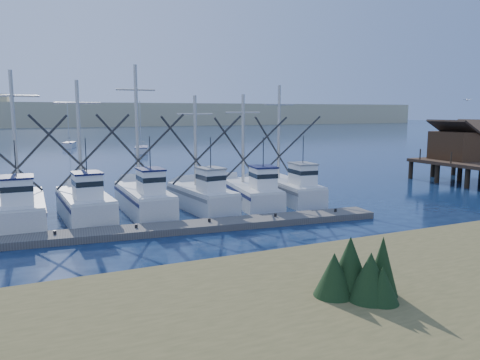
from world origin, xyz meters
name	(u,v)px	position (x,y,z in m)	size (l,w,h in m)	color
ground	(356,237)	(0.00, 0.00, 0.00)	(500.00, 500.00, 0.00)	#0D1C3A
shore_bank	(357,338)	(-8.00, -10.00, 0.80)	(40.00, 10.00, 1.60)	#4C422D
floating_dock	(136,231)	(-10.21, 5.29, 0.19)	(28.21, 1.88, 0.38)	#5A5650
dune_ridge	(59,114)	(0.00, 210.00, 5.00)	(360.00, 60.00, 10.00)	tan
trawler_fleet	(105,203)	(-11.05, 10.03, 0.95)	(27.80, 8.22, 9.41)	silver
sailboat_near	(142,150)	(1.38, 53.91, 0.50)	(3.19, 5.77, 8.10)	silver
sailboat_far	(69,145)	(-7.89, 69.83, 0.51)	(2.78, 5.09, 8.10)	silver
flying_gull	(467,100)	(19.27, 9.70, 7.44)	(1.03, 0.19, 0.19)	white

